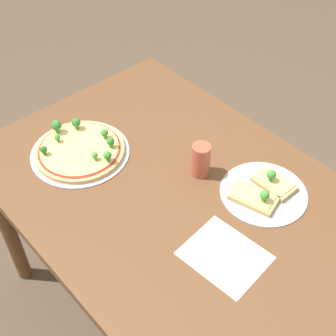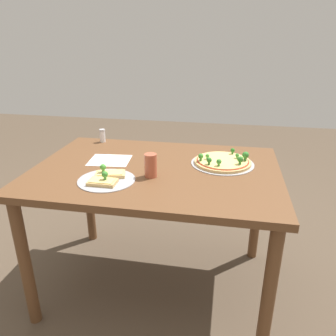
# 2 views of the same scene
# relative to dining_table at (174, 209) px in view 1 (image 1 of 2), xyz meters

# --- Properties ---
(ground_plane) EXTENTS (8.00, 8.00, 0.00)m
(ground_plane) POSITION_rel_dining_table_xyz_m (0.00, 0.00, -0.67)
(ground_plane) COLOR brown
(dining_table) EXTENTS (1.28, 0.89, 0.76)m
(dining_table) POSITION_rel_dining_table_xyz_m (0.00, 0.00, 0.00)
(dining_table) COLOR brown
(dining_table) RESTS_ON ground_plane
(pizza_tray_whole) EXTENTS (0.34, 0.34, 0.07)m
(pizza_tray_whole) POSITION_rel_dining_table_xyz_m (0.34, 0.12, 0.11)
(pizza_tray_whole) COLOR #A3A3A8
(pizza_tray_whole) RESTS_ON dining_table
(pizza_tray_slice) EXTENTS (0.28, 0.28, 0.07)m
(pizza_tray_slice) POSITION_rel_dining_table_xyz_m (-0.20, -0.20, 0.11)
(pizza_tray_slice) COLOR #A3A3A8
(pizza_tray_slice) RESTS_ON dining_table
(drinking_cup) EXTENTS (0.06, 0.06, 0.12)m
(drinking_cup) POSITION_rel_dining_table_xyz_m (-0.00, -0.11, 0.15)
(drinking_cup) COLOR #AD5138
(drinking_cup) RESTS_ON dining_table
(paper_menu) EXTENTS (0.24, 0.20, 0.00)m
(paper_menu) POSITION_rel_dining_table_xyz_m (-0.28, 0.06, 0.10)
(paper_menu) COLOR white
(paper_menu) RESTS_ON dining_table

